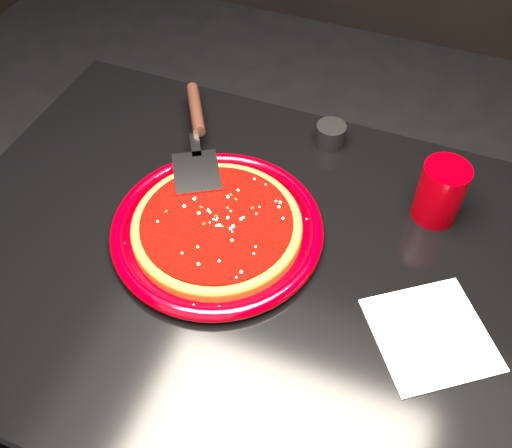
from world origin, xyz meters
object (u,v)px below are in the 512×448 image
at_px(plate, 217,229).
at_px(cup, 440,192).
at_px(table, 273,368).
at_px(ramekin, 331,135).
at_px(pizza_server, 197,136).

bearing_deg(plate, cup, 28.42).
distance_m(table, ramekin, 0.51).
bearing_deg(ramekin, plate, -111.04).
distance_m(plate, ramekin, 0.32).
relative_size(pizza_server, cup, 3.12).
height_order(table, ramekin, ramekin).
bearing_deg(ramekin, table, -88.46).
xyz_separation_m(table, pizza_server, (-0.24, 0.20, 0.42)).
height_order(cup, ramekin, cup).
bearing_deg(plate, pizza_server, 124.00).
distance_m(table, cup, 0.53).
bearing_deg(pizza_server, cup, -29.58).
bearing_deg(table, ramekin, 91.54).
bearing_deg(table, plate, 167.09).
relative_size(cup, ramekin, 1.92).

